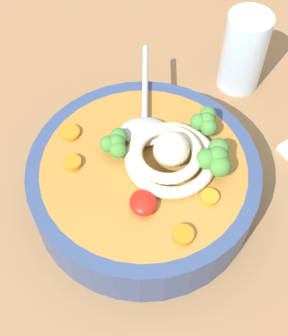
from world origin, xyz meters
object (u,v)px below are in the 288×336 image
soup_bowl (144,183)px  drinking_glass (244,52)px  noodle_pile (170,154)px  soup_spoon (145,122)px

soup_bowl → drinking_glass: bearing=135.9°
noodle_pile → soup_spoon: 6.13cm
noodle_pile → drinking_glass: bearing=140.7°
soup_bowl → soup_spoon: 7.51cm
soup_bowl → soup_spoon: bearing=169.7°
soup_spoon → noodle_pile: bearing=-151.0°
noodle_pile → drinking_glass: 23.15cm
noodle_pile → soup_spoon: bearing=-161.3°
soup_bowl → soup_spoon: size_ratio=1.58×
soup_spoon → drinking_glass: (-12.06, 16.53, -1.72)cm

